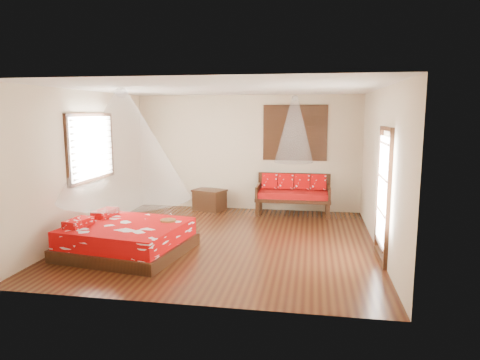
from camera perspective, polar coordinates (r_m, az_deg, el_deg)
name	(u,v)px	position (r m, az deg, el deg)	size (l,w,h in m)	color
room	(224,167)	(7.82, -2.10, 1.79)	(5.54, 5.54, 2.84)	black
bed	(127,238)	(7.62, -14.89, -7.54)	(2.17, 2.01, 0.63)	black
daybed	(293,192)	(10.16, 7.12, -1.63)	(1.73, 0.77, 0.94)	black
storage_chest	(210,200)	(10.56, -4.08, -2.62)	(0.89, 0.77, 0.51)	black
shutter_panel	(295,133)	(10.34, 7.35, 6.25)	(1.52, 0.06, 1.32)	black
window_left	(92,147)	(8.93, -19.17, 4.13)	(0.10, 1.74, 1.34)	black
glazed_door	(383,195)	(7.21, 18.54, -1.95)	(0.08, 1.02, 2.16)	black
wine_tray	(168,218)	(7.59, -9.56, -5.00)	(0.27, 0.27, 0.22)	brown
mosquito_net_main	(123,145)	(7.33, -15.29, 4.54)	(2.20, 2.20, 1.80)	white
mosquito_net_daybed	(294,129)	(9.87, 7.25, 6.71)	(0.89, 0.89, 1.50)	white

